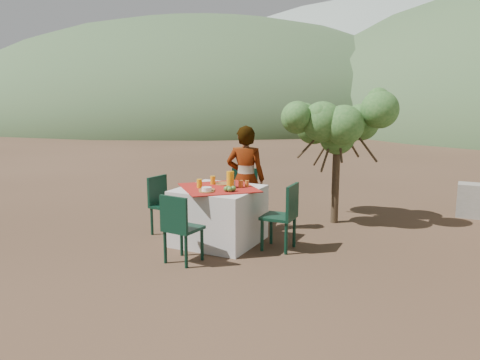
% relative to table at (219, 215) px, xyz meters
% --- Properties ---
extents(ground, '(160.00, 160.00, 0.00)m').
position_rel_table_xyz_m(ground, '(0.54, -0.37, -0.38)').
color(ground, '#39261A').
rests_on(ground, ground).
extents(table, '(1.30, 1.30, 0.76)m').
position_rel_table_xyz_m(table, '(0.00, 0.00, 0.00)').
color(table, beige).
rests_on(table, ground).
extents(chair_far, '(0.49, 0.49, 0.86)m').
position_rel_table_xyz_m(chair_far, '(-0.10, 0.97, 0.10)').
color(chair_far, black).
rests_on(chair_far, ground).
extents(chair_near, '(0.42, 0.42, 0.83)m').
position_rel_table_xyz_m(chair_near, '(-0.02, -0.92, 0.08)').
color(chair_near, black).
rests_on(chair_near, ground).
extents(chair_left, '(0.42, 0.42, 0.83)m').
position_rel_table_xyz_m(chair_left, '(-0.93, 0.02, 0.08)').
color(chair_left, black).
rests_on(chair_left, ground).
extents(chair_right, '(0.41, 0.41, 0.87)m').
position_rel_table_xyz_m(chair_right, '(0.90, 0.10, 0.10)').
color(chair_right, black).
rests_on(chair_right, ground).
extents(person, '(0.64, 0.50, 1.55)m').
position_rel_table_xyz_m(person, '(0.07, 0.68, 0.39)').
color(person, '#8C6651').
rests_on(person, ground).
extents(shrub_tree, '(1.53, 1.51, 1.80)m').
position_rel_table_xyz_m(shrub_tree, '(1.19, 1.74, 1.05)').
color(shrub_tree, '#433421').
rests_on(shrub_tree, ground).
extents(hill_near_left, '(40.00, 40.00, 16.00)m').
position_rel_table_xyz_m(hill_near_left, '(-17.46, 29.63, -0.38)').
color(hill_near_left, '#324D2B').
rests_on(hill_near_left, ground).
extents(hill_far_center, '(60.00, 60.00, 24.00)m').
position_rel_table_xyz_m(hill_far_center, '(-3.46, 51.63, -0.38)').
color(hill_far_center, gray).
rests_on(hill_far_center, ground).
extents(plate_far, '(0.26, 0.26, 0.01)m').
position_rel_table_xyz_m(plate_far, '(-0.04, 0.24, 0.39)').
color(plate_far, brown).
rests_on(plate_far, table).
extents(plate_near, '(0.21, 0.21, 0.01)m').
position_rel_table_xyz_m(plate_near, '(-0.04, -0.24, 0.39)').
color(plate_near, brown).
rests_on(plate_near, table).
extents(glass_far, '(0.07, 0.07, 0.12)m').
position_rel_table_xyz_m(glass_far, '(-0.18, 0.16, 0.44)').
color(glass_far, orange).
rests_on(glass_far, table).
extents(glass_near, '(0.07, 0.07, 0.12)m').
position_rel_table_xyz_m(glass_near, '(-0.21, -0.14, 0.44)').
color(glass_near, orange).
rests_on(glass_near, table).
extents(juice_pitcher, '(0.10, 0.10, 0.22)m').
position_rel_table_xyz_m(juice_pitcher, '(0.16, 0.04, 0.49)').
color(juice_pitcher, orange).
rests_on(juice_pitcher, table).
extents(bowl_plate, '(0.20, 0.20, 0.01)m').
position_rel_table_xyz_m(bowl_plate, '(0.01, -0.32, 0.39)').
color(bowl_plate, brown).
rests_on(bowl_plate, table).
extents(white_bowl, '(0.13, 0.13, 0.05)m').
position_rel_table_xyz_m(white_bowl, '(0.01, -0.32, 0.42)').
color(white_bowl, white).
rests_on(white_bowl, bowl_plate).
extents(jar_left, '(0.06, 0.06, 0.10)m').
position_rel_table_xyz_m(jar_left, '(0.27, 0.13, 0.43)').
color(jar_left, '#C36722').
rests_on(jar_left, table).
extents(jar_right, '(0.05, 0.05, 0.09)m').
position_rel_table_xyz_m(jar_right, '(0.32, 0.20, 0.42)').
color(jar_right, '#C36722').
rests_on(jar_right, table).
extents(napkin_holder, '(0.07, 0.04, 0.09)m').
position_rel_table_xyz_m(napkin_holder, '(0.16, 0.10, 0.43)').
color(napkin_holder, white).
rests_on(napkin_holder, table).
extents(fruit_cluster, '(0.14, 0.13, 0.07)m').
position_rel_table_xyz_m(fruit_cluster, '(0.26, -0.18, 0.42)').
color(fruit_cluster, '#47792C').
rests_on(fruit_cluster, table).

